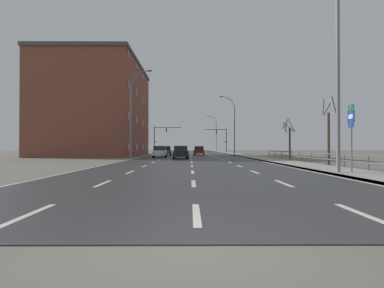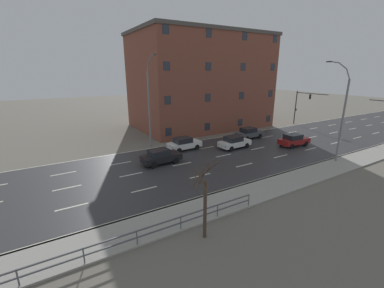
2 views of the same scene
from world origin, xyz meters
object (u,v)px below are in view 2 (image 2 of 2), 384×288
at_px(traffic_signal_left, 302,103).
at_px(car_near_left, 184,144).
at_px(street_lamp_left_bank, 149,104).
at_px(car_near_right, 234,142).
at_px(brick_building, 200,81).
at_px(car_far_left, 161,156).
at_px(car_mid_centre, 249,133).
at_px(car_distant, 294,140).
at_px(street_lamp_midground, 342,114).

bearing_deg(traffic_signal_left, car_near_left, -84.26).
bearing_deg(street_lamp_left_bank, car_near_right, 56.37).
height_order(car_near_left, brick_building, brick_building).
relative_size(car_near_right, brick_building, 0.19).
xyz_separation_m(traffic_signal_left, car_far_left, (5.44, -29.36, -3.14)).
height_order(street_lamp_left_bank, car_mid_centre, street_lamp_left_bank).
relative_size(car_mid_centre, car_distant, 1.00).
distance_m(traffic_signal_left, car_near_right, 20.20).
xyz_separation_m(car_mid_centre, car_distant, (5.73, 2.30, 0.00)).
bearing_deg(car_near_left, street_lamp_left_bank, -139.23).
height_order(street_lamp_midground, traffic_signal_left, street_lamp_midground).
distance_m(car_far_left, brick_building, 20.93).
relative_size(street_lamp_midground, brick_building, 0.47).
bearing_deg(brick_building, car_far_left, -44.22).
height_order(street_lamp_left_bank, car_near_left, street_lamp_left_bank).
distance_m(street_lamp_midground, car_near_right, 11.80).
height_order(street_lamp_left_bank, traffic_signal_left, street_lamp_left_bank).
bearing_deg(brick_building, car_near_left, -39.95).
distance_m(car_near_left, brick_building, 16.19).
relative_size(street_lamp_left_bank, traffic_signal_left, 1.88).
bearing_deg(brick_building, street_lamp_midground, 6.40).
bearing_deg(car_far_left, car_mid_centre, 97.79).
bearing_deg(car_distant, brick_building, -165.21).
distance_m(street_lamp_left_bank, car_mid_centre, 14.72).
xyz_separation_m(traffic_signal_left, car_distant, (8.22, -12.08, -3.14)).
bearing_deg(car_far_left, car_near_left, 120.44).
bearing_deg(car_far_left, street_lamp_midground, 58.58).
distance_m(street_lamp_left_bank, car_distant, 18.80).
distance_m(car_distant, car_near_left, 14.12).
xyz_separation_m(street_lamp_left_bank, car_distant, (8.89, 15.92, -4.60)).
height_order(car_far_left, car_near_right, same).
distance_m(street_lamp_midground, car_near_left, 17.25).
relative_size(car_mid_centre, car_near_right, 1.00).
bearing_deg(street_lamp_left_bank, traffic_signal_left, 88.63).
bearing_deg(traffic_signal_left, car_mid_centre, -80.19).
bearing_deg(car_near_left, car_far_left, -58.77).
xyz_separation_m(street_lamp_midground, brick_building, (-22.90, -2.57, 2.60)).
distance_m(car_near_right, car_near_left, 6.27).
distance_m(car_distant, car_far_left, 17.51).
height_order(car_far_left, car_near_left, same).
distance_m(car_mid_centre, car_near_left, 10.62).
relative_size(car_mid_centre, car_far_left, 0.99).
bearing_deg(car_mid_centre, car_far_left, -81.33).
bearing_deg(street_lamp_midground, car_near_right, -145.17).
bearing_deg(car_near_right, car_near_left, -116.90).
bearing_deg(traffic_signal_left, street_lamp_left_bank, -91.37).
xyz_separation_m(car_near_right, car_near_left, (-2.61, -5.71, 0.00)).
height_order(street_lamp_midground, car_distant, street_lamp_midground).
height_order(car_distant, car_near_left, same).
distance_m(street_lamp_left_bank, brick_building, 14.98).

